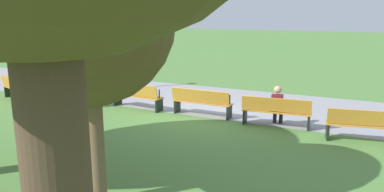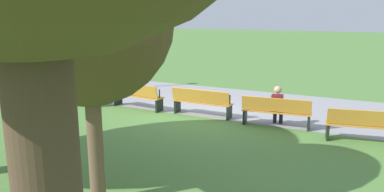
{
  "view_description": "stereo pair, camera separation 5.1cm",
  "coord_description": "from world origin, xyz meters",
  "px_view_note": "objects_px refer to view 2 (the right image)",
  "views": [
    {
      "loc": [
        4.71,
        -10.53,
        3.24
      ],
      "look_at": [
        -0.0,
        -0.77,
        0.8
      ],
      "focal_mm": 34.74,
      "sensor_mm": 36.0,
      "label": 1
    },
    {
      "loc": [
        4.76,
        -10.51,
        3.24
      ],
      "look_at": [
        -0.0,
        -0.77,
        0.8
      ],
      "focal_mm": 34.74,
      "sensor_mm": 36.0,
      "label": 2
    }
  ],
  "objects_px": {
    "bench_3": "(136,95)",
    "person_seated": "(277,105)",
    "bench_5": "(276,111)",
    "bench_1": "(18,88)",
    "bench_6": "(367,125)",
    "tree_0": "(88,21)",
    "bench_2": "(76,91)",
    "lamp_post": "(81,25)",
    "bench_4": "(202,102)"
  },
  "relations": [
    {
      "from": "bench_2",
      "to": "bench_5",
      "type": "distance_m",
      "value": 7.21
    },
    {
      "from": "bench_1",
      "to": "bench_5",
      "type": "xyz_separation_m",
      "value": [
        9.54,
        0.92,
        0.0
      ]
    },
    {
      "from": "bench_2",
      "to": "lamp_post",
      "type": "xyz_separation_m",
      "value": [
        -1.15,
        1.72,
        2.28
      ]
    },
    {
      "from": "bench_1",
      "to": "bench_2",
      "type": "distance_m",
      "value": 2.41
    },
    {
      "from": "bench_4",
      "to": "bench_5",
      "type": "height_order",
      "value": "same"
    },
    {
      "from": "bench_4",
      "to": "lamp_post",
      "type": "bearing_deg",
      "value": 168.03
    },
    {
      "from": "bench_2",
      "to": "person_seated",
      "type": "xyz_separation_m",
      "value": [
        7.2,
        0.49,
        0.16
      ]
    },
    {
      "from": "bench_2",
      "to": "bench_5",
      "type": "height_order",
      "value": "same"
    },
    {
      "from": "person_seated",
      "to": "bench_3",
      "type": "bearing_deg",
      "value": 176.2
    },
    {
      "from": "tree_0",
      "to": "lamp_post",
      "type": "relative_size",
      "value": 1.13
    },
    {
      "from": "bench_5",
      "to": "tree_0",
      "type": "height_order",
      "value": "tree_0"
    },
    {
      "from": "bench_5",
      "to": "bench_1",
      "type": "bearing_deg",
      "value": 179.97
    },
    {
      "from": "bench_2",
      "to": "tree_0",
      "type": "height_order",
      "value": "tree_0"
    },
    {
      "from": "bench_6",
      "to": "tree_0",
      "type": "xyz_separation_m",
      "value": [
        -4.09,
        -5.38,
        2.64
      ]
    },
    {
      "from": "bench_5",
      "to": "bench_6",
      "type": "xyz_separation_m",
      "value": [
        2.39,
        -0.35,
        0.0
      ]
    },
    {
      "from": "bench_3",
      "to": "person_seated",
      "type": "bearing_deg",
      "value": 7.25
    },
    {
      "from": "bench_3",
      "to": "bench_5",
      "type": "height_order",
      "value": "same"
    },
    {
      "from": "person_seated",
      "to": "tree_0",
      "type": "distance_m",
      "value": 6.59
    },
    {
      "from": "bench_4",
      "to": "bench_3",
      "type": "bearing_deg",
      "value": -177.25
    },
    {
      "from": "bench_6",
      "to": "tree_0",
      "type": "distance_m",
      "value": 7.25
    },
    {
      "from": "bench_6",
      "to": "lamp_post",
      "type": "height_order",
      "value": "lamp_post"
    },
    {
      "from": "bench_1",
      "to": "bench_2",
      "type": "relative_size",
      "value": 1.0
    },
    {
      "from": "bench_4",
      "to": "tree_0",
      "type": "relative_size",
      "value": 0.43
    },
    {
      "from": "tree_0",
      "to": "bench_2",
      "type": "bearing_deg",
      "value": 135.61
    },
    {
      "from": "bench_2",
      "to": "person_seated",
      "type": "relative_size",
      "value": 1.67
    },
    {
      "from": "tree_0",
      "to": "bench_3",
      "type": "bearing_deg",
      "value": 118.5
    },
    {
      "from": "bench_5",
      "to": "tree_0",
      "type": "xyz_separation_m",
      "value": [
        -1.71,
        -5.72,
        2.64
      ]
    },
    {
      "from": "bench_2",
      "to": "bench_3",
      "type": "height_order",
      "value": "same"
    },
    {
      "from": "lamp_post",
      "to": "bench_3",
      "type": "bearing_deg",
      "value": -21.24
    },
    {
      "from": "bench_2",
      "to": "bench_6",
      "type": "height_order",
      "value": "same"
    },
    {
      "from": "bench_4",
      "to": "bench_6",
      "type": "height_order",
      "value": "same"
    },
    {
      "from": "bench_1",
      "to": "bench_2",
      "type": "bearing_deg",
      "value": 30.3
    },
    {
      "from": "tree_0",
      "to": "lamp_post",
      "type": "bearing_deg",
      "value": 133.11
    },
    {
      "from": "bench_2",
      "to": "tree_0",
      "type": "xyz_separation_m",
      "value": [
        5.49,
        -5.38,
        2.64
      ]
    },
    {
      "from": "bench_2",
      "to": "bench_4",
      "type": "height_order",
      "value": "same"
    },
    {
      "from": "bench_4",
      "to": "bench_6",
      "type": "relative_size",
      "value": 0.97
    },
    {
      "from": "person_seated",
      "to": "bench_2",
      "type": "bearing_deg",
      "value": 178.38
    },
    {
      "from": "bench_1",
      "to": "bench_4",
      "type": "bearing_deg",
      "value": 24.81
    },
    {
      "from": "bench_3",
      "to": "bench_4",
      "type": "relative_size",
      "value": 1.02
    },
    {
      "from": "bench_5",
      "to": "person_seated",
      "type": "bearing_deg",
      "value": 85.24
    },
    {
      "from": "tree_0",
      "to": "bench_4",
      "type": "bearing_deg",
      "value": 96.82
    },
    {
      "from": "bench_1",
      "to": "tree_0",
      "type": "bearing_deg",
      "value": -14.95
    },
    {
      "from": "bench_1",
      "to": "bench_6",
      "type": "distance_m",
      "value": 11.94
    },
    {
      "from": "bench_3",
      "to": "bench_5",
      "type": "bearing_deg",
      "value": 5.52
    },
    {
      "from": "bench_2",
      "to": "tree_0",
      "type": "distance_m",
      "value": 8.12
    },
    {
      "from": "bench_4",
      "to": "lamp_post",
      "type": "relative_size",
      "value": 0.49
    },
    {
      "from": "bench_2",
      "to": "bench_6",
      "type": "xyz_separation_m",
      "value": [
        9.59,
        0.0,
        0.0
      ]
    },
    {
      "from": "bench_6",
      "to": "lamp_post",
      "type": "distance_m",
      "value": 11.11
    },
    {
      "from": "bench_1",
      "to": "bench_5",
      "type": "height_order",
      "value": "same"
    },
    {
      "from": "bench_3",
      "to": "bench_4",
      "type": "distance_m",
      "value": 2.41
    }
  ]
}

